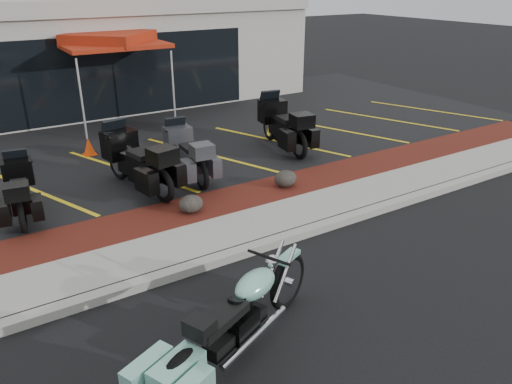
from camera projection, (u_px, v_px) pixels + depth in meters
ground at (248, 287)px, 7.84m from camera, size 90.00×90.00×0.00m
curb at (221, 258)px, 8.51m from camera, size 24.00×0.25×0.15m
sidewalk at (202, 241)px, 9.05m from camera, size 24.00×1.20×0.15m
mulch_bed at (176, 216)px, 9.98m from camera, size 24.00×1.20×0.16m
upper_lot at (98, 145)px, 14.17m from camera, size 26.00×9.60×0.15m
dealership_building at (43, 50)px, 18.27m from camera, size 18.00×8.16×4.00m
boulder_mid at (191, 204)px, 9.91m from camera, size 0.50×0.42×0.35m
boulder_right at (285, 179)px, 11.12m from camera, size 0.52×0.44×0.37m
hero_cruiser at (288, 274)px, 7.16m from camera, size 3.30×2.06×1.14m
touring_black_front at (19, 176)px, 10.20m from camera, size 1.05×2.10×1.17m
touring_black_mid at (117, 150)px, 11.34m from camera, size 1.42×2.60×1.43m
touring_grey at (177, 143)px, 12.09m from camera, size 1.00×2.25×1.27m
touring_black_rear at (270, 116)px, 14.11m from camera, size 1.31×2.58×1.44m
traffic_cone at (89, 146)px, 13.12m from camera, size 0.34×0.34×0.46m
popup_canopy at (110, 41)px, 15.24m from camera, size 3.62×3.62×2.78m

